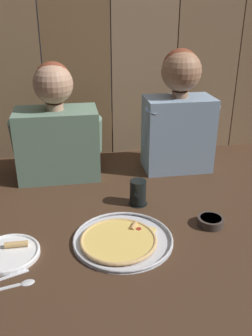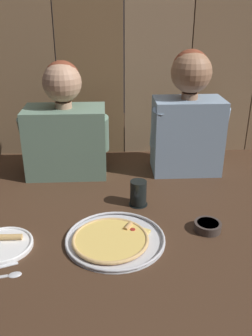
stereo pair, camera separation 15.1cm
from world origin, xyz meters
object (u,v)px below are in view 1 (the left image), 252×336
at_px(diner_left, 57,129).
at_px(pizza_tray, 121,240).
at_px(drinking_glass, 138,193).
at_px(dipping_bowl, 211,221).
at_px(dinner_plate, 8,253).
at_px(diner_right, 179,114).

bearing_deg(diner_left, pizza_tray, -70.16).
bearing_deg(drinking_glass, dipping_bowl, -39.98).
relative_size(pizza_tray, dinner_plate, 1.69).
bearing_deg(drinking_glass, pizza_tray, -113.23).
bearing_deg(drinking_glass, diner_left, 133.84).
xyz_separation_m(drinking_glass, diner_left, (-0.34, 0.35, 0.20)).
distance_m(dinner_plate, diner_left, 0.70).
bearing_deg(dipping_bowl, dinner_plate, -174.92).
relative_size(drinking_glass, dipping_bowl, 1.07).
bearing_deg(diner_left, drinking_glass, -46.16).
xyz_separation_m(pizza_tray, dinner_plate, (-0.40, -0.01, -0.00)).
xyz_separation_m(dipping_bowl, diner_left, (-0.59, 0.56, 0.23)).
distance_m(diner_left, diner_right, 0.62).
xyz_separation_m(dinner_plate, diner_left, (0.18, 0.63, 0.24)).
bearing_deg(pizza_tray, dinner_plate, -178.08).
bearing_deg(diner_right, dipping_bowl, -92.32).
xyz_separation_m(drinking_glass, diner_right, (0.28, 0.35, 0.24)).
height_order(drinking_glass, diner_right, diner_right).
distance_m(drinking_glass, diner_right, 0.51).
relative_size(dipping_bowl, diner_left, 0.18).
bearing_deg(drinking_glass, diner_right, 51.91).
distance_m(drinking_glass, dipping_bowl, 0.33).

